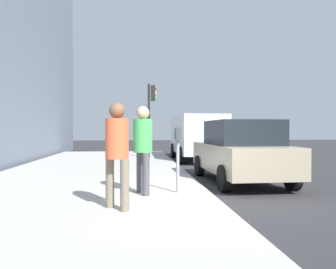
{
  "coord_description": "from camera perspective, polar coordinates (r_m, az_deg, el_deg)",
  "views": [
    {
      "loc": [
        -7.14,
        1.62,
        1.52
      ],
      "look_at": [
        0.24,
        0.91,
        1.4
      ],
      "focal_mm": 35.94,
      "sensor_mm": 36.0,
      "label": 1
    }
  ],
  "objects": [
    {
      "name": "ground_plane",
      "position": [
        7.47,
        7.3,
        -10.85
      ],
      "size": [
        80.0,
        80.0,
        0.0
      ],
      "primitive_type": "plane",
      "color": "#2B2B2D",
      "rests_on": "ground"
    },
    {
      "name": "sidewalk_slab",
      "position": [
        7.41,
        -16.36,
        -10.38
      ],
      "size": [
        28.0,
        6.0,
        0.15
      ],
      "primitive_type": "cube",
      "color": "#A8A59E",
      "rests_on": "ground_plane"
    },
    {
      "name": "parking_meter",
      "position": [
        7.27,
        1.68,
        -1.9
      ],
      "size": [
        0.36,
        0.12,
        1.41
      ],
      "color": "gray",
      "rests_on": "sidewalk_slab"
    },
    {
      "name": "pedestrian_at_meter",
      "position": [
        7.13,
        -4.3,
        -1.19
      ],
      "size": [
        0.54,
        0.4,
        1.86
      ],
      "rotation": [
        0.0,
        0.0,
        -1.27
      ],
      "color": "#47474C",
      "rests_on": "sidewalk_slab"
    },
    {
      "name": "pedestrian_bystander",
      "position": [
        5.8,
        -8.64,
        -1.92
      ],
      "size": [
        0.44,
        0.42,
        1.82
      ],
      "rotation": [
        0.0,
        0.0,
        -0.83
      ],
      "color": "#726656",
      "rests_on": "sidewalk_slab"
    },
    {
      "name": "parked_sedan_near",
      "position": [
        9.82,
        12.18,
        -2.78
      ],
      "size": [
        4.44,
        2.05,
        1.77
      ],
      "color": "gray",
      "rests_on": "ground_plane"
    },
    {
      "name": "parked_van_far",
      "position": [
        16.55,
        4.88,
        -0.04
      ],
      "size": [
        5.21,
        2.13,
        2.18
      ],
      "color": "silver",
      "rests_on": "ground_plane"
    },
    {
      "name": "traffic_signal",
      "position": [
        16.56,
        -2.91,
        4.53
      ],
      "size": [
        0.24,
        0.44,
        3.6
      ],
      "color": "black",
      "rests_on": "sidewalk_slab"
    }
  ]
}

